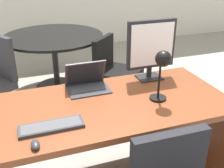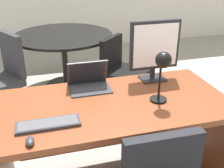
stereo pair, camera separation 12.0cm
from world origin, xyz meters
The scene contains 9 objects.
ground centered at (0.00, 1.50, 0.00)m, with size 12.00×12.00×0.00m, color gray.
desk centered at (0.00, 0.05, 0.55)m, with size 1.65×0.82×0.76m.
monitor centered at (0.42, 0.29, 1.04)m, with size 0.41×0.16×0.49m.
laptop centered at (-0.12, 0.28, 0.83)m, with size 0.31×0.24×0.22m.
keyboard centered at (-0.46, -0.18, 0.77)m, with size 0.39×0.13×0.02m.
mouse centered at (-0.57, -0.34, 0.78)m, with size 0.05×0.09×0.04m.
desk_lamp centered at (0.31, -0.09, 1.03)m, with size 0.12×0.14×0.37m.
meeting_table centered at (-0.14, 1.93, 0.58)m, with size 1.29×1.29×0.76m.
meeting_chair_far centered at (0.49, 1.29, 0.34)m, with size 0.66×0.66×0.82m.
Camera 1 is at (-0.58, -1.61, 1.70)m, focal length 44.29 mm.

